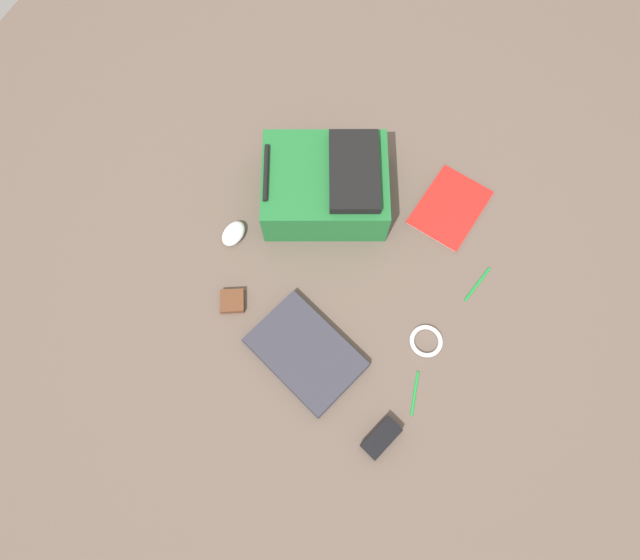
{
  "coord_description": "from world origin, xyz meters",
  "views": [
    {
      "loc": [
        -0.22,
        0.55,
        1.67
      ],
      "look_at": [
        0.03,
        0.04,
        0.02
      ],
      "focal_mm": 29.64,
      "sensor_mm": 36.0,
      "label": 1
    }
  ],
  "objects": [
    {
      "name": "pen_blue",
      "position": [
        -0.4,
        0.24,
        0.0
      ],
      "size": [
        0.04,
        0.14,
        0.01
      ],
      "primitive_type": "cylinder",
      "rotation": [
        1.57,
        0.0,
        0.25
      ],
      "color": "#198C33",
      "rests_on": "ground_plane"
    },
    {
      "name": "book_blue",
      "position": [
        -0.26,
        -0.4,
        0.01
      ],
      "size": [
        0.23,
        0.3,
        0.01
      ],
      "color": "silver",
      "rests_on": "ground_plane"
    },
    {
      "name": "ground_plane",
      "position": [
        0.0,
        0.0,
        0.0
      ],
      "size": [
        3.35,
        3.35,
        0.0
      ],
      "primitive_type": "plane",
      "color": "brown"
    },
    {
      "name": "laptop",
      "position": [
        -0.04,
        0.28,
        0.02
      ],
      "size": [
        0.4,
        0.33,
        0.03
      ],
      "color": "#24242C",
      "rests_on": "ground_plane"
    },
    {
      "name": "backpack",
      "position": [
        0.15,
        -0.25,
        0.09
      ],
      "size": [
        0.52,
        0.49,
        0.2
      ],
      "color": "#1E662D",
      "rests_on": "ground_plane"
    },
    {
      "name": "computer_mouse",
      "position": [
        0.36,
        0.02,
        0.02
      ],
      "size": [
        0.07,
        0.1,
        0.04
      ],
      "primitive_type": "ellipsoid",
      "rotation": [
        0.0,
        0.0,
        -0.08
      ],
      "color": "silver",
      "rests_on": "ground_plane"
    },
    {
      "name": "earbud_pouch",
      "position": [
        0.25,
        0.23,
        0.01
      ],
      "size": [
        0.1,
        0.1,
        0.02
      ],
      "primitive_type": "cube",
      "rotation": [
        0.0,
        0.0,
        2.08
      ],
      "color": "#59331E",
      "rests_on": "ground_plane"
    },
    {
      "name": "power_brick",
      "position": [
        -0.36,
        0.41,
        0.02
      ],
      "size": [
        0.1,
        0.14,
        0.03
      ],
      "primitive_type": "cube",
      "rotation": [
        0.0,
        0.0,
        -0.33
      ],
      "color": "black",
      "rests_on": "ground_plane"
    },
    {
      "name": "cable_coil",
      "position": [
        -0.37,
        0.07,
        0.01
      ],
      "size": [
        0.11,
        0.11,
        0.01
      ],
      "primitive_type": "torus",
      "color": "silver",
      "rests_on": "ground_plane"
    },
    {
      "name": "pen_black",
      "position": [
        -0.45,
        -0.18,
        0.0
      ],
      "size": [
        0.04,
        0.15,
        0.01
      ],
      "primitive_type": "cylinder",
      "rotation": [
        1.57,
        0.0,
        -0.23
      ],
      "color": "#198C33",
      "rests_on": "ground_plane"
    }
  ]
}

